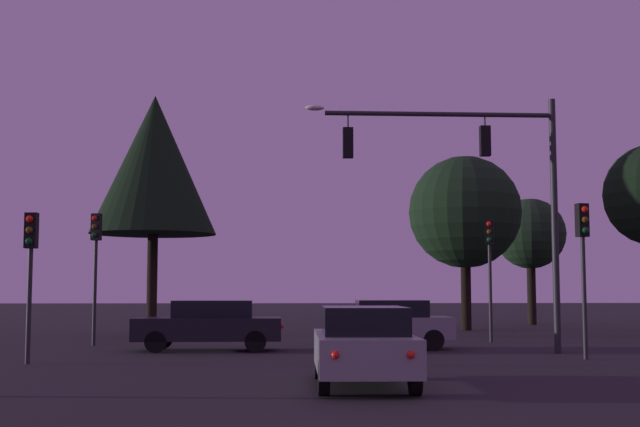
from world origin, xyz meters
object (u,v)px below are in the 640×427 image
at_px(traffic_light_corner_right, 490,255).
at_px(traffic_light_median, 583,248).
at_px(traffic_light_far_side, 96,252).
at_px(tree_right_cluster, 530,234).
at_px(traffic_light_corner_left, 30,256).
at_px(tree_behind_sign, 465,212).
at_px(car_crossing_right, 209,324).
at_px(car_nearside_lane, 363,345).
at_px(traffic_signal_mast_arm, 484,174).
at_px(tree_left_far, 154,165).
at_px(car_crossing_left, 388,323).

height_order(traffic_light_corner_right, traffic_light_median, traffic_light_corner_right).
height_order(traffic_light_median, traffic_light_far_side, traffic_light_far_side).
bearing_deg(tree_right_cluster, traffic_light_corner_right, -112.07).
distance_m(traffic_light_corner_left, tree_behind_sign, 22.57).
distance_m(traffic_light_corner_left, car_crossing_right, 6.33).
relative_size(traffic_light_corner_right, car_nearside_lane, 1.00).
bearing_deg(traffic_light_corner_right, traffic_signal_mast_arm, -105.67).
bearing_deg(tree_left_far, traffic_light_median, -42.78).
distance_m(traffic_signal_mast_arm, traffic_light_corner_left, 12.89).
height_order(traffic_light_corner_right, tree_right_cluster, tree_right_cluster).
bearing_deg(car_crossing_left, traffic_light_corner_right, 38.30).
distance_m(car_nearside_lane, tree_left_far, 20.41).
relative_size(tree_left_far, tree_right_cluster, 1.46).
xyz_separation_m(traffic_signal_mast_arm, tree_left_far, (-11.15, 10.07, 1.69)).
bearing_deg(car_crossing_left, tree_behind_sign, 66.53).
bearing_deg(tree_right_cluster, traffic_light_median, -103.51).
xyz_separation_m(traffic_light_corner_right, car_crossing_left, (-4.08, -3.22, -2.28)).
height_order(car_nearside_lane, car_crossing_left, same).
bearing_deg(traffic_signal_mast_arm, traffic_light_far_side, 161.37).
bearing_deg(tree_behind_sign, car_crossing_right, -130.81).
xyz_separation_m(traffic_light_far_side, tree_right_cluster, (19.61, 15.86, 1.69)).
relative_size(car_crossing_left, tree_right_cluster, 0.61).
bearing_deg(traffic_light_far_side, tree_right_cluster, 38.97).
height_order(traffic_light_median, car_crossing_right, traffic_light_median).
bearing_deg(car_crossing_left, tree_right_cluster, 60.77).
height_order(traffic_light_median, tree_behind_sign, tree_behind_sign).
xyz_separation_m(traffic_light_median, tree_left_far, (-13.26, 12.27, 3.98)).
height_order(car_nearside_lane, tree_left_far, tree_left_far).
xyz_separation_m(car_nearside_lane, car_crossing_right, (-3.71, 9.69, 0.00)).
height_order(traffic_light_corner_left, traffic_light_median, traffic_light_median).
height_order(car_crossing_left, tree_left_far, tree_left_far).
xyz_separation_m(traffic_light_median, tree_right_cluster, (5.33, 22.16, 1.84)).
distance_m(traffic_light_far_side, car_crossing_right, 5.32).
distance_m(car_crossing_right, tree_right_cluster, 24.50).
distance_m(traffic_signal_mast_arm, traffic_light_corner_right, 5.82).
bearing_deg(traffic_light_corner_right, car_crossing_left, -141.70).
bearing_deg(tree_behind_sign, traffic_signal_mast_arm, -100.40).
distance_m(traffic_light_corner_left, traffic_light_far_side, 7.01).
relative_size(traffic_light_median, tree_right_cluster, 0.62).
height_order(car_nearside_lane, tree_right_cluster, tree_right_cluster).
distance_m(car_crossing_left, car_crossing_right, 5.55).
height_order(traffic_signal_mast_arm, car_nearside_lane, traffic_signal_mast_arm).
xyz_separation_m(traffic_light_corner_right, tree_behind_sign, (1.09, 8.68, 2.32)).
xyz_separation_m(traffic_light_corner_left, traffic_light_far_side, (0.13, 7.00, 0.41)).
bearing_deg(traffic_light_median, car_nearside_lane, -137.56).
distance_m(car_crossing_left, tree_left_far, 13.26).
xyz_separation_m(traffic_light_corner_left, tree_behind_sign, (14.84, 16.78, 2.70)).
height_order(traffic_light_far_side, car_crossing_left, traffic_light_far_side).
distance_m(traffic_light_corner_right, car_crossing_right, 10.55).
relative_size(traffic_light_median, tree_left_far, 0.42).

